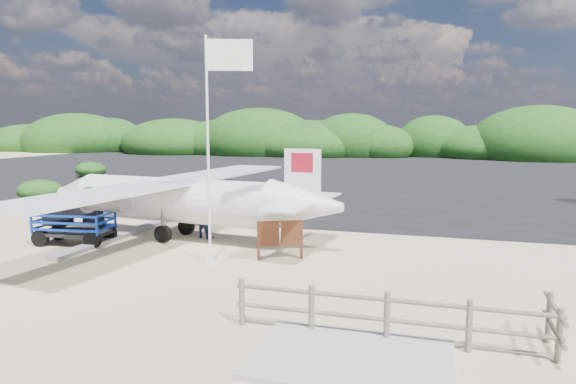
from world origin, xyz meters
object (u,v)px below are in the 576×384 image
Objects in this scene: baggage_cart at (75,244)px; crew_a at (227,202)px; signboard at (280,259)px; flagpole at (210,263)px; crew_b at (205,215)px; aircraft_small at (264,167)px.

crew_a is (3.80, 4.71, 0.96)m from baggage_cart.
crew_a reaches higher than signboard.
flagpole is (5.66, -0.91, 0.00)m from baggage_cart.
flagpole reaches higher than crew_b.
signboard is at bearing -7.02° from baggage_cart.
crew_a is 1.14× the size of crew_b.
crew_b is at bearing 95.44° from crew_a.
baggage_cart reaches higher than signboard.
crew_a is 29.58m from aircraft_small.
baggage_cart is 33.38m from aircraft_small.
crew_b is 32.01m from aircraft_small.
flagpole is 3.67m from crew_b.
flagpole is 6.00m from crew_a.
aircraft_small is (-10.20, 33.99, 0.00)m from flagpole.
crew_b reaches higher than aircraft_small.
aircraft_small is at bearing -57.62° from crew_b.
crew_a is (-3.79, 4.65, 0.96)m from signboard.
aircraft_small is at bearing 85.22° from signboard.
crew_b is at bearing 21.86° from baggage_cart.
crew_a is (-1.86, 5.63, 0.96)m from flagpole.
baggage_cart is 6.13m from crew_a.
flagpole reaches higher than crew_a.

